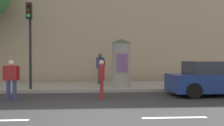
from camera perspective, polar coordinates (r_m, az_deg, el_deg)
ground_plane at (r=6.77m, az=-5.97°, el=-12.80°), size 80.00×80.00×0.00m
sidewalk_curb at (r=13.65m, az=-4.83°, el=-5.40°), size 36.00×4.00×0.15m
lane_markings at (r=6.77m, az=-5.97°, el=-12.77°), size 25.80×0.16×0.01m
building_backdrop at (r=18.86m, az=-4.56°, el=11.33°), size 36.00×5.00×9.94m
traffic_light at (r=12.27m, az=-18.54°, el=7.00°), size 0.24×0.45×4.06m
poster_column at (r=12.67m, az=2.14°, el=0.13°), size 1.02×1.02×2.48m
pedestrian_in_dark_shirt at (r=9.89m, az=-2.43°, el=-3.09°), size 0.25×0.59×1.56m
pedestrian_near_pole at (r=10.22m, az=-22.22°, el=-2.90°), size 0.67×0.41×1.55m
pedestrian_in_light_jacket at (r=13.97m, az=-2.70°, el=-0.60°), size 0.51×0.51×1.77m
parked_car_red at (r=11.81m, az=23.73°, el=-3.39°), size 4.64×1.97×1.49m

